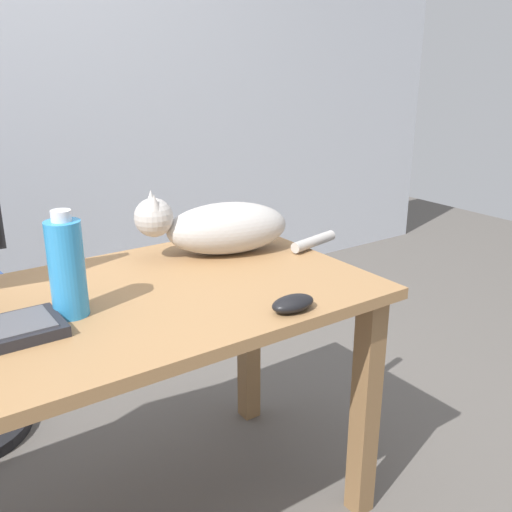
# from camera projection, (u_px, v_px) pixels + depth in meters

# --- Properties ---
(desk) EXTENTS (1.57, 0.69, 0.70)m
(desk) POSITION_uv_depth(u_px,v_px,m) (57.00, 354.00, 1.31)
(desk) COLOR #9E7247
(desk) RESTS_ON ground_plane
(cat) EXTENTS (0.59, 0.28, 0.20)m
(cat) POSITION_uv_depth(u_px,v_px,m) (220.00, 227.00, 1.67)
(cat) COLOR #B2ADA8
(cat) RESTS_ON desk
(computer_mouse) EXTENTS (0.11, 0.06, 0.04)m
(computer_mouse) POSITION_uv_depth(u_px,v_px,m) (293.00, 303.00, 1.30)
(computer_mouse) COLOR black
(computer_mouse) RESTS_ON desk
(water_bottle) EXTENTS (0.08, 0.08, 0.24)m
(water_bottle) POSITION_uv_depth(u_px,v_px,m) (67.00, 268.00, 1.25)
(water_bottle) COLOR #2D8CD1
(water_bottle) RESTS_ON desk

